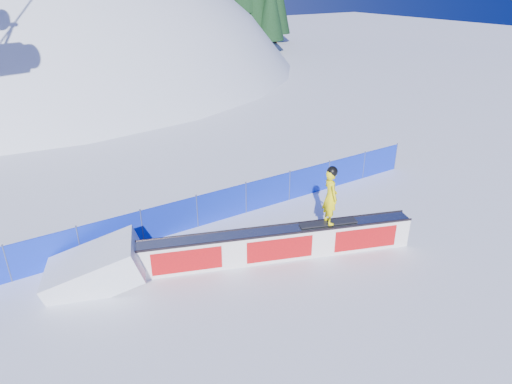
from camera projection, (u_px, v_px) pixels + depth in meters
ground at (238, 306)px, 12.30m from camera, size 160.00×160.00×0.00m
snow_hill at (55, 228)px, 52.05m from camera, size 64.00×64.00×64.00m
safety_fence at (170, 219)px, 15.47m from camera, size 22.05×0.05×1.30m
rail_box at (277, 244)px, 14.19m from camera, size 8.42×3.50×1.05m
snow_ramp at (97, 281)px, 13.32m from camera, size 3.25×2.61×1.76m
snowboarder at (330, 196)px, 13.88m from camera, size 1.85×0.93×1.93m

